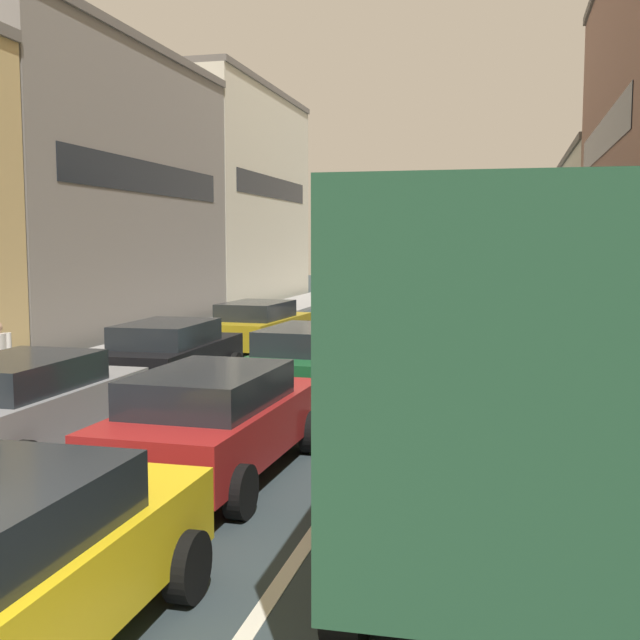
{
  "coord_description": "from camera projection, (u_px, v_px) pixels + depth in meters",
  "views": [
    {
      "loc": [
        3.7,
        -3.25,
        3.17
      ],
      "look_at": [
        0.0,
        12.0,
        1.6
      ],
      "focal_mm": 43.52,
      "sensor_mm": 36.0,
      "label": 1
    }
  ],
  "objects": [
    {
      "name": "sidewalk_left",
      "position": [
        178.0,
        338.0,
        25.23
      ],
      "size": [
        2.6,
        64.0,
        0.14
      ],
      "primitive_type": "cube",
      "color": "#999999",
      "rests_on": "ground"
    },
    {
      "name": "lane_stripe_left",
      "position": [
        327.0,
        345.0,
        24.06
      ],
      "size": [
        0.16,
        60.0,
        0.01
      ],
      "primitive_type": "cube",
      "color": "silver",
      "rests_on": "ground"
    },
    {
      "name": "lane_stripe_right",
      "position": [
        438.0,
        348.0,
        23.26
      ],
      "size": [
        0.16,
        60.0,
        0.01
      ],
      "primitive_type": "cube",
      "color": "silver",
      "rests_on": "ground"
    },
    {
      "name": "building_row_left",
      "position": [
        82.0,
        192.0,
        29.24
      ],
      "size": [
        7.2,
        43.9,
        11.34
      ],
      "rotation": [
        0.0,
        0.0,
        1.57
      ],
      "color": "tan",
      "rests_on": "ground"
    },
    {
      "name": "removalist_box_truck",
      "position": [
        506.0,
        360.0,
        7.93
      ],
      "size": [
        2.8,
        7.74,
        3.58
      ],
      "rotation": [
        0.0,
        0.0,
        1.59
      ],
      "color": "#1E5933",
      "rests_on": "ground"
    },
    {
      "name": "sedan_centre_lane_second",
      "position": [
        215.0,
        419.0,
        10.45
      ],
      "size": [
        2.18,
        4.36,
        1.49
      ],
      "rotation": [
        0.0,
        0.0,
        1.54
      ],
      "color": "#A51E1E",
      "rests_on": "ground"
    },
    {
      "name": "wagon_left_lane_second",
      "position": [
        25.0,
        403.0,
        11.53
      ],
      "size": [
        2.1,
        4.32,
        1.49
      ],
      "rotation": [
        0.0,
        0.0,
        1.56
      ],
      "color": "gray",
      "rests_on": "ground"
    },
    {
      "name": "hatchback_centre_lane_third",
      "position": [
        311.0,
        360.0,
        15.68
      ],
      "size": [
        2.28,
        4.41,
        1.49
      ],
      "rotation": [
        0.0,
        0.0,
        1.51
      ],
      "color": "#19592D",
      "rests_on": "ground"
    },
    {
      "name": "sedan_left_lane_third",
      "position": [
        170.0,
        354.0,
        16.61
      ],
      "size": [
        2.09,
        4.32,
        1.49
      ],
      "rotation": [
        0.0,
        0.0,
        1.58
      ],
      "color": "black",
      "rests_on": "ground"
    },
    {
      "name": "coupe_centre_lane_fourth",
      "position": [
        374.0,
        328.0,
        21.49
      ],
      "size": [
        2.25,
        4.39,
        1.49
      ],
      "rotation": [
        0.0,
        0.0,
        1.63
      ],
      "color": "#759EB7",
      "rests_on": "ground"
    },
    {
      "name": "sedan_left_lane_fourth",
      "position": [
        258.0,
        326.0,
        22.18
      ],
      "size": [
        2.28,
        4.41,
        1.49
      ],
      "rotation": [
        0.0,
        0.0,
        1.51
      ],
      "color": "#B29319",
      "rests_on": "ground"
    },
    {
      "name": "sedan_centre_lane_fifth",
      "position": [
        390.0,
        313.0,
        26.25
      ],
      "size": [
        2.13,
        4.34,
        1.49
      ],
      "rotation": [
        0.0,
        0.0,
        1.59
      ],
      "color": "beige",
      "rests_on": "ground"
    },
    {
      "name": "sedan_right_lane_behind_truck",
      "position": [
        489.0,
        365.0,
        15.09
      ],
      "size": [
        2.13,
        4.34,
        1.49
      ],
      "rotation": [
        0.0,
        0.0,
        1.59
      ],
      "color": "silver",
      "rests_on": "ground"
    },
    {
      "name": "bus_mid_queue_primary",
      "position": [
        424.0,
        250.0,
        34.97
      ],
      "size": [
        2.85,
        10.51,
        5.06
      ],
      "rotation": [
        0.0,
        0.0,
        1.56
      ],
      "color": "#BFB793",
      "rests_on": "ground"
    }
  ]
}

